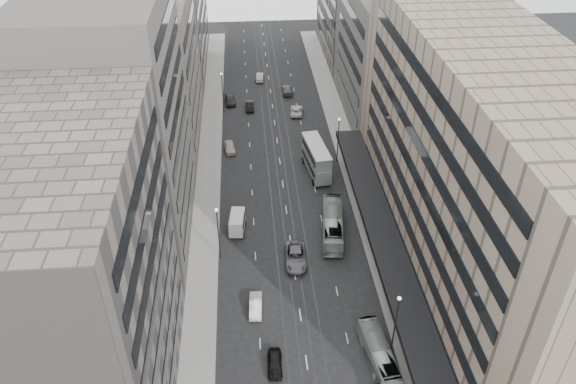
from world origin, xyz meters
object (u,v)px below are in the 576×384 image
object	(u,v)px
bus_near	(379,355)
panel_van	(237,222)
sedan_1	(256,305)
sedan_2	(296,257)
bus_far	(333,224)
double_decker	(316,158)
sedan_0	(275,363)

from	to	relation	value
bus_near	panel_van	bearing A→B (deg)	-64.42
sedan_1	sedan_2	size ratio (longest dim) A/B	0.70
sedan_1	bus_far	bearing A→B (deg)	53.63
double_decker	sedan_0	world-z (taller)	double_decker
bus_near	double_decker	size ratio (longest dim) A/B	1.00
bus_far	sedan_0	size ratio (longest dim) A/B	2.92
sedan_0	sedan_2	xyz separation A→B (m)	(3.85, 16.81, 0.16)
panel_van	sedan_1	bearing A→B (deg)	-76.13
panel_van	sedan_0	world-z (taller)	panel_van
double_decker	panel_van	distance (m)	19.31
bus_near	sedan_0	bearing A→B (deg)	-8.09
bus_near	sedan_2	xyz separation A→B (m)	(-7.49, 17.17, -0.52)
double_decker	sedan_1	size ratio (longest dim) A/B	2.31
sedan_2	double_decker	bearing A→B (deg)	78.98
sedan_2	sedan_1	bearing A→B (deg)	-121.46
sedan_2	sedan_0	bearing A→B (deg)	-99.84
bus_far	sedan_2	distance (m)	8.03
sedan_2	bus_far	bearing A→B (deg)	46.91
bus_far	panel_van	size ratio (longest dim) A/B	2.59
double_decker	panel_van	world-z (taller)	double_decker
sedan_0	bus_near	bearing A→B (deg)	0.05
double_decker	sedan_0	size ratio (longest dim) A/B	2.46
bus_far	sedan_2	size ratio (longest dim) A/B	1.92
bus_near	double_decker	distance (m)	38.68
bus_near	panel_van	xyz separation A→B (m)	(-15.17, 24.42, 0.13)
bus_near	panel_van	world-z (taller)	bus_near
bus_far	sedan_1	size ratio (longest dim) A/B	2.75
bus_near	bus_far	distance (m)	22.77
sedan_1	sedan_2	xyz separation A→B (m)	(5.63, 8.18, 0.14)
sedan_1	sedan_0	bearing A→B (deg)	-75.03
sedan_0	sedan_2	world-z (taller)	sedan_2
sedan_0	bus_far	bearing A→B (deg)	68.60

